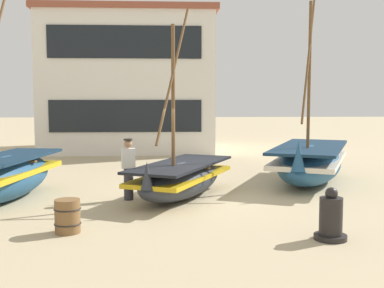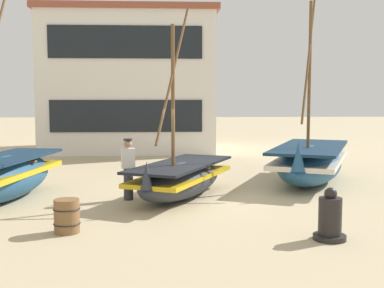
{
  "view_description": "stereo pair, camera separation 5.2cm",
  "coord_description": "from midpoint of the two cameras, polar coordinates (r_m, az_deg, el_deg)",
  "views": [
    {
      "loc": [
        -0.82,
        -13.42,
        2.75
      ],
      "look_at": [
        0.0,
        1.0,
        1.4
      ],
      "focal_mm": 44.97,
      "sensor_mm": 36.0,
      "label": 1
    },
    {
      "loc": [
        -0.77,
        -13.42,
        2.75
      ],
      "look_at": [
        0.0,
        1.0,
        1.4
      ],
      "focal_mm": 44.97,
      "sensor_mm": 36.0,
      "label": 2
    }
  ],
  "objects": [
    {
      "name": "fishing_boat_near_left",
      "position": [
        13.49,
        -1.2,
        -4.06
      ],
      "size": [
        3.25,
        4.58,
        5.3
      ],
      "color": "#2D333D",
      "rests_on": "ground"
    },
    {
      "name": "fisherman_by_hull",
      "position": [
        13.22,
        -7.46,
        -3.04
      ],
      "size": [
        0.4,
        0.29,
        1.68
      ],
      "color": "#33333D",
      "rests_on": "ground"
    },
    {
      "name": "capstan_winch",
      "position": [
        9.89,
        16.19,
        -8.52
      ],
      "size": [
        0.64,
        0.64,
        1.04
      ],
      "color": "black",
      "rests_on": "ground"
    },
    {
      "name": "fishing_boat_far_right",
      "position": [
        14.12,
        -21.03,
        -3.47
      ],
      "size": [
        2.17,
        4.62,
        6.01
      ],
      "color": "#23517A",
      "rests_on": "ground"
    },
    {
      "name": "wooden_barrel",
      "position": [
        10.33,
        -14.49,
        -8.28
      ],
      "size": [
        0.56,
        0.56,
        0.7
      ],
      "color": "brown",
      "rests_on": "ground"
    },
    {
      "name": "harbor_building_main",
      "position": [
        26.66,
        -7.2,
        7.31
      ],
      "size": [
        9.06,
        6.75,
        7.35
      ],
      "color": "white",
      "rests_on": "ground"
    },
    {
      "name": "ground_plane",
      "position": [
        13.72,
        0.33,
        -6.22
      ],
      "size": [
        120.0,
        120.0,
        0.0
      ],
      "primitive_type": "plane",
      "color": "tan"
    },
    {
      "name": "fishing_boat_centre_large",
      "position": [
        16.3,
        13.93,
        -2.1
      ],
      "size": [
        4.0,
        5.72,
        6.96
      ],
      "color": "#23517A",
      "rests_on": "ground"
    }
  ]
}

